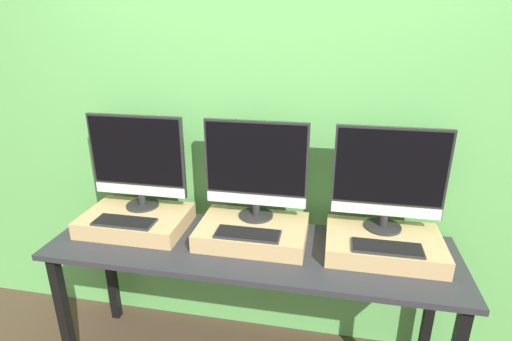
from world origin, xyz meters
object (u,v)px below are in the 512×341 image
monitor_right (389,177)px  keyboard_center (248,234)px  keyboard_left (124,222)px  monitor_center (256,168)px  monitor_left (138,160)px  keyboard_right (387,248)px

monitor_right → keyboard_center: bearing=-162.5°
keyboard_left → monitor_center: bearing=17.5°
monitor_left → keyboard_center: bearing=-17.5°
monitor_center → keyboard_left: bearing=-162.5°
monitor_left → keyboard_right: (1.31, -0.21, -0.27)m
monitor_right → keyboard_right: 0.34m
keyboard_center → keyboard_right: bearing=0.0°
monitor_center → keyboard_right: 0.74m
monitor_left → keyboard_left: monitor_left is taller
monitor_right → keyboard_right: bearing=-90.0°
keyboard_center → monitor_right: monitor_right is taller
monitor_center → keyboard_right: (0.66, -0.21, -0.27)m
keyboard_left → keyboard_right: bearing=0.0°
monitor_center → monitor_right: (0.66, 0.00, 0.00)m
monitor_left → keyboard_center: monitor_left is taller
monitor_center → keyboard_center: (0.00, -0.21, -0.27)m
keyboard_center → monitor_left: bearing=162.5°
keyboard_right → monitor_center: bearing=162.5°
keyboard_left → monitor_right: (1.31, 0.21, 0.27)m
keyboard_left → monitor_center: size_ratio=0.60×
keyboard_left → monitor_center: (0.66, 0.21, 0.27)m
keyboard_left → keyboard_center: size_ratio=1.00×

